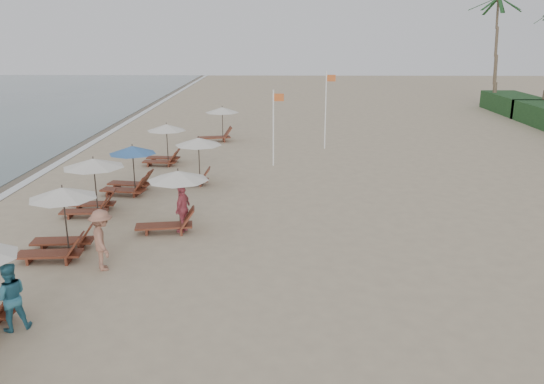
{
  "coord_description": "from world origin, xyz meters",
  "views": [
    {
      "loc": [
        1.18,
        -13.09,
        7.06
      ],
      "look_at": [
        0.86,
        6.67,
        1.3
      ],
      "focal_mm": 36.54,
      "sensor_mm": 36.0,
      "label": 1
    }
  ],
  "objects_px": {
    "lounger_station_4": "(128,170)",
    "lounger_station_2": "(58,224)",
    "lounger_station_3": "(91,183)",
    "beachgoer_mid_b": "(102,240)",
    "inland_station_0": "(172,196)",
    "inland_station_2": "(218,122)",
    "beachgoer_far_a": "(183,208)",
    "beachgoer_mid_a": "(10,297)",
    "flag_pole_near": "(274,124)",
    "inland_station_1": "(195,155)",
    "lounger_station_5": "(164,144)"
  },
  "relations": [
    {
      "from": "lounger_station_4",
      "to": "lounger_station_2",
      "type": "bearing_deg",
      "value": -92.47
    },
    {
      "from": "lounger_station_3",
      "to": "beachgoer_mid_b",
      "type": "distance_m",
      "value": 5.8
    },
    {
      "from": "lounger_station_2",
      "to": "inland_station_0",
      "type": "distance_m",
      "value": 4.01
    },
    {
      "from": "inland_station_2",
      "to": "beachgoer_far_a",
      "type": "xyz_separation_m",
      "value": [
        0.62,
        -17.32,
        -0.4
      ]
    },
    {
      "from": "lounger_station_4",
      "to": "inland_station_2",
      "type": "bearing_deg",
      "value": 77.59
    },
    {
      "from": "lounger_station_2",
      "to": "lounger_station_3",
      "type": "height_order",
      "value": "lounger_station_2"
    },
    {
      "from": "beachgoer_mid_b",
      "to": "beachgoer_mid_a",
      "type": "bearing_deg",
      "value": 136.82
    },
    {
      "from": "flag_pole_near",
      "to": "beachgoer_mid_b",
      "type": "bearing_deg",
      "value": -110.17
    },
    {
      "from": "inland_station_0",
      "to": "inland_station_1",
      "type": "height_order",
      "value": "same"
    },
    {
      "from": "lounger_station_4",
      "to": "flag_pole_near",
      "type": "relative_size",
      "value": 0.62
    },
    {
      "from": "lounger_station_2",
      "to": "inland_station_2",
      "type": "height_order",
      "value": "lounger_station_2"
    },
    {
      "from": "lounger_station_3",
      "to": "lounger_station_5",
      "type": "relative_size",
      "value": 1.06
    },
    {
      "from": "inland_station_1",
      "to": "beachgoer_far_a",
      "type": "bearing_deg",
      "value": -85.29
    },
    {
      "from": "inland_station_0",
      "to": "flag_pole_near",
      "type": "height_order",
      "value": "flag_pole_near"
    },
    {
      "from": "lounger_station_4",
      "to": "beachgoer_mid_a",
      "type": "bearing_deg",
      "value": -88.52
    },
    {
      "from": "lounger_station_3",
      "to": "lounger_station_4",
      "type": "distance_m",
      "value": 3.13
    },
    {
      "from": "beachgoer_mid_a",
      "to": "flag_pole_near",
      "type": "relative_size",
      "value": 0.42
    },
    {
      "from": "inland_station_0",
      "to": "lounger_station_5",
      "type": "bearing_deg",
      "value": 103.19
    },
    {
      "from": "lounger_station_3",
      "to": "lounger_station_5",
      "type": "height_order",
      "value": "lounger_station_3"
    },
    {
      "from": "lounger_station_4",
      "to": "lounger_station_5",
      "type": "height_order",
      "value": "lounger_station_5"
    },
    {
      "from": "lounger_station_4",
      "to": "beachgoer_mid_a",
      "type": "xyz_separation_m",
      "value": [
        0.31,
        -12.04,
        -0.16
      ]
    },
    {
      "from": "flag_pole_near",
      "to": "lounger_station_5",
      "type": "bearing_deg",
      "value": 177.51
    },
    {
      "from": "inland_station_2",
      "to": "flag_pole_near",
      "type": "height_order",
      "value": "flag_pole_near"
    },
    {
      "from": "lounger_station_3",
      "to": "beachgoer_mid_a",
      "type": "height_order",
      "value": "lounger_station_3"
    },
    {
      "from": "inland_station_0",
      "to": "beachgoer_mid_a",
      "type": "height_order",
      "value": "inland_station_0"
    },
    {
      "from": "lounger_station_5",
      "to": "beachgoer_mid_b",
      "type": "distance_m",
      "value": 14.07
    },
    {
      "from": "inland_station_2",
      "to": "lounger_station_5",
      "type": "bearing_deg",
      "value": -108.71
    },
    {
      "from": "lounger_station_2",
      "to": "lounger_station_3",
      "type": "distance_m",
      "value": 4.32
    },
    {
      "from": "lounger_station_4",
      "to": "flag_pole_near",
      "type": "distance_m",
      "value": 8.51
    },
    {
      "from": "lounger_station_2",
      "to": "beachgoer_far_a",
      "type": "relative_size",
      "value": 1.48
    },
    {
      "from": "beachgoer_far_a",
      "to": "flag_pole_near",
      "type": "bearing_deg",
      "value": 178.37
    },
    {
      "from": "inland_station_0",
      "to": "inland_station_1",
      "type": "distance_m",
      "value": 6.46
    },
    {
      "from": "lounger_station_5",
      "to": "inland_station_0",
      "type": "distance_m",
      "value": 10.89
    },
    {
      "from": "lounger_station_4",
      "to": "beachgoer_mid_b",
      "type": "xyz_separation_m",
      "value": [
        1.45,
        -8.43,
        -0.07
      ]
    },
    {
      "from": "lounger_station_2",
      "to": "lounger_station_3",
      "type": "xyz_separation_m",
      "value": [
        -0.36,
        4.3,
        0.17
      ]
    },
    {
      "from": "lounger_station_2",
      "to": "inland_station_0",
      "type": "xyz_separation_m",
      "value": [
        3.24,
        2.35,
        0.26
      ]
    },
    {
      "from": "lounger_station_2",
      "to": "beachgoer_mid_b",
      "type": "distance_m",
      "value": 2.07
    },
    {
      "from": "lounger_station_3",
      "to": "beachgoer_mid_b",
      "type": "xyz_separation_m",
      "value": [
        2.12,
        -5.39,
        -0.29
      ]
    },
    {
      "from": "inland_station_2",
      "to": "beachgoer_mid_a",
      "type": "bearing_deg",
      "value": -95.61
    },
    {
      "from": "lounger_station_2",
      "to": "beachgoer_far_a",
      "type": "xyz_separation_m",
      "value": [
        3.64,
        2.29,
        -0.2
      ]
    },
    {
      "from": "lounger_station_3",
      "to": "inland_station_0",
      "type": "relative_size",
      "value": 0.93
    },
    {
      "from": "lounger_station_4",
      "to": "inland_station_0",
      "type": "bearing_deg",
      "value": -59.65
    },
    {
      "from": "lounger_station_3",
      "to": "inland_station_1",
      "type": "distance_m",
      "value": 5.68
    },
    {
      "from": "lounger_station_2",
      "to": "inland_station_2",
      "type": "relative_size",
      "value": 0.9
    },
    {
      "from": "inland_station_2",
      "to": "beachgoer_mid_b",
      "type": "xyz_separation_m",
      "value": [
        -1.25,
        -20.7,
        -0.32
      ]
    },
    {
      "from": "lounger_station_4",
      "to": "inland_station_1",
      "type": "xyz_separation_m",
      "value": [
        2.78,
        1.46,
        0.38
      ]
    },
    {
      "from": "lounger_station_3",
      "to": "inland_station_1",
      "type": "relative_size",
      "value": 0.98
    },
    {
      "from": "inland_station_0",
      "to": "beachgoer_mid_b",
      "type": "xyz_separation_m",
      "value": [
        -1.48,
        -3.44,
        -0.38
      ]
    },
    {
      "from": "lounger_station_5",
      "to": "inland_station_1",
      "type": "relative_size",
      "value": 0.92
    },
    {
      "from": "lounger_station_2",
      "to": "lounger_station_5",
      "type": "relative_size",
      "value": 1.07
    }
  ]
}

